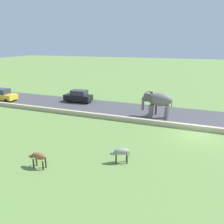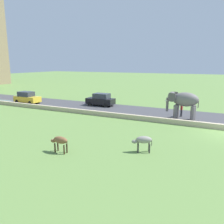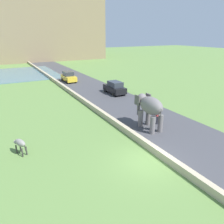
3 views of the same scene
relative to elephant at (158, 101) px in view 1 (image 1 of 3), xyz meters
name	(u,v)px [view 1 (image 1 of 3)]	position (x,y,z in m)	size (l,w,h in m)	color
ground_plane	(196,135)	(-3.43, -4.28, -2.04)	(220.00, 220.00, 0.00)	#608442
road_surface	(49,102)	(1.57, 15.72, -2.01)	(7.00, 120.00, 0.06)	#424247
barrier_wall	(44,109)	(-2.23, 13.72, -1.78)	(0.40, 110.00, 0.52)	tan
elephant	(158,101)	(0.00, 0.00, 0.00)	(1.47, 3.47, 2.99)	slate
person_beside_elephant	(156,108)	(1.28, 0.31, -1.16)	(0.36, 0.22, 1.63)	#33333D
car_yellow	(3,95)	(-0.01, 22.67, -1.14)	(1.81, 4.01, 1.80)	gold
car_black	(78,96)	(3.14, 11.77, -1.14)	(1.81, 4.01, 1.80)	black
cow_brown	(38,157)	(-13.19, 5.90, -1.20)	(0.45, 1.39, 1.15)	brown
cow_grey	(121,152)	(-10.65, 0.84, -1.20)	(0.86, 1.40, 1.15)	gray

